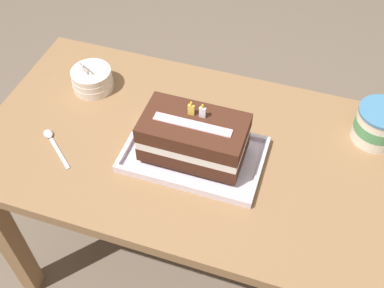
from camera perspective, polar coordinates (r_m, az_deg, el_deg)
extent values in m
plane|color=#6B5B4C|center=(1.88, -0.15, -14.12)|extent=(8.00, 8.00, 0.00)
cube|color=olive|center=(1.31, -0.21, -0.66)|extent=(1.19, 0.66, 0.04)
cube|color=olive|center=(1.66, -21.56, -10.80)|extent=(0.06, 0.06, 0.66)
cube|color=olive|center=(1.91, -13.02, 2.38)|extent=(0.06, 0.06, 0.66)
cube|color=olive|center=(1.75, 19.84, -5.75)|extent=(0.06, 0.06, 0.66)
cube|color=silver|center=(1.27, 0.21, -1.50)|extent=(0.38, 0.23, 0.01)
cube|color=silver|center=(1.20, -1.43, -5.01)|extent=(0.38, 0.01, 0.02)
cube|color=silver|center=(1.33, 1.69, 2.31)|extent=(0.38, 0.01, 0.02)
cube|color=silver|center=(1.31, -7.37, 0.77)|extent=(0.01, 0.21, 0.02)
cube|color=silver|center=(1.24, 8.25, -3.17)|extent=(0.01, 0.21, 0.02)
cube|color=#452316|center=(1.24, 0.22, -0.26)|extent=(0.27, 0.15, 0.04)
cube|color=white|center=(1.21, 0.22, 0.84)|extent=(0.27, 0.15, 0.03)
cube|color=#452316|center=(1.18, 0.23, 1.98)|extent=(0.27, 0.15, 0.04)
cube|color=beige|center=(1.16, 0.06, 2.40)|extent=(0.20, 0.03, 0.00)
cube|color=#EFC64C|center=(1.18, -0.10, 4.22)|extent=(0.02, 0.01, 0.03)
ellipsoid|color=yellow|center=(1.16, -0.10, 4.98)|extent=(0.01, 0.01, 0.01)
cube|color=white|center=(1.17, 1.30, 3.90)|extent=(0.02, 0.01, 0.03)
ellipsoid|color=yellow|center=(1.15, 1.32, 4.66)|extent=(0.01, 0.01, 0.01)
cylinder|color=silver|center=(1.49, -12.02, 7.22)|extent=(0.13, 0.13, 0.03)
cylinder|color=silver|center=(1.48, -12.14, 7.78)|extent=(0.12, 0.12, 0.03)
cylinder|color=silver|center=(1.47, -12.26, 8.36)|extent=(0.12, 0.12, 0.03)
cylinder|color=silver|center=(1.44, -12.90, 8.60)|extent=(0.04, 0.02, 0.06)
cylinder|color=silver|center=(1.44, -12.31, 8.64)|extent=(0.04, 0.03, 0.06)
cylinder|color=silver|center=(1.38, 21.84, 2.11)|extent=(0.13, 0.13, 0.10)
cylinder|color=#4C935B|center=(1.38, 21.90, 2.25)|extent=(0.13, 0.13, 0.03)
cylinder|color=teal|center=(1.35, 22.48, 3.65)|extent=(0.13, 0.13, 0.01)
ellipsoid|color=silver|center=(1.38, -17.24, 1.22)|extent=(0.04, 0.04, 0.01)
cube|color=silver|center=(1.33, -15.97, -1.10)|extent=(0.11, 0.09, 0.00)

